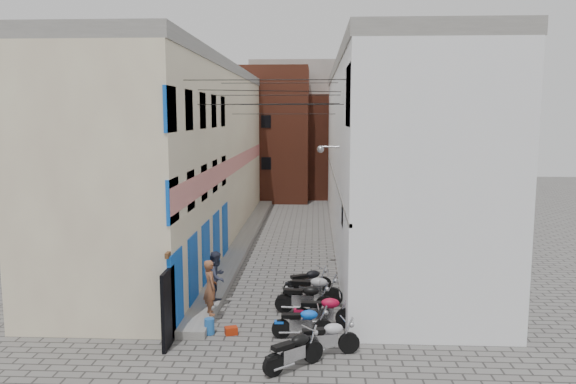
% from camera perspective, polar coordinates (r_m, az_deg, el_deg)
% --- Properties ---
extents(ground, '(90.00, 90.00, 0.00)m').
position_cam_1_polar(ground, '(16.64, -2.87, -14.94)').
color(ground, '#5E5C59').
rests_on(ground, ground).
extents(plinth, '(0.90, 26.00, 0.25)m').
position_cam_1_polar(plinth, '(29.19, -4.36, -4.71)').
color(plinth, gray).
rests_on(plinth, ground).
extents(building_left, '(5.10, 27.00, 9.00)m').
position_cam_1_polar(building_left, '(29.03, -10.23, 3.85)').
color(building_left, '#C6B295').
rests_on(building_left, ground).
extents(building_right, '(5.94, 26.00, 9.00)m').
position_cam_1_polar(building_right, '(28.54, 9.76, 3.81)').
color(building_right, white).
rests_on(building_right, ground).
extents(building_far_brick_left, '(6.00, 6.00, 10.00)m').
position_cam_1_polar(building_far_brick_left, '(43.44, -1.89, 5.89)').
color(building_far_brick_left, brown).
rests_on(building_far_brick_left, ground).
extents(building_far_brick_right, '(5.00, 6.00, 8.00)m').
position_cam_1_polar(building_far_brick_right, '(45.36, 4.65, 4.69)').
color(building_far_brick_right, brown).
rests_on(building_far_brick_right, ground).
extents(building_far_concrete, '(8.00, 5.00, 11.00)m').
position_cam_1_polar(building_far_concrete, '(49.31, 1.02, 6.70)').
color(building_far_concrete, gray).
rests_on(building_far_concrete, ground).
extents(far_shopfront, '(2.00, 0.30, 2.40)m').
position_cam_1_polar(far_shopfront, '(40.84, 0.61, 0.43)').
color(far_shopfront, black).
rests_on(far_shopfront, ground).
extents(overhead_wires, '(5.80, 13.02, 1.32)m').
position_cam_1_polar(overhead_wires, '(22.98, -1.09, 9.52)').
color(overhead_wires, black).
rests_on(overhead_wires, ground).
extents(motorcycle_a, '(1.81, 1.65, 1.08)m').
position_cam_1_polar(motorcycle_a, '(14.78, 0.60, -15.68)').
color(motorcycle_a, black).
rests_on(motorcycle_a, ground).
extents(motorcycle_b, '(1.96, 1.04, 1.08)m').
position_cam_1_polar(motorcycle_b, '(15.60, 3.90, -14.40)').
color(motorcycle_b, '#AEAEB3').
rests_on(motorcycle_b, ground).
extents(motorcycle_c, '(1.82, 0.67, 1.03)m').
position_cam_1_polar(motorcycle_c, '(16.68, 1.47, -12.97)').
color(motorcycle_c, blue).
rests_on(motorcycle_c, ground).
extents(motorcycle_d, '(1.98, 0.64, 1.15)m').
position_cam_1_polar(motorcycle_d, '(17.45, 3.60, -11.84)').
color(motorcycle_d, '#AB0C2F').
rests_on(motorcycle_d, ground).
extents(motorcycle_e, '(1.98, 0.74, 1.13)m').
position_cam_1_polar(motorcycle_e, '(18.62, 1.68, -10.58)').
color(motorcycle_e, black).
rests_on(motorcycle_e, ground).
extents(motorcycle_f, '(2.12, 0.85, 1.20)m').
position_cam_1_polar(motorcycle_f, '(19.37, 2.50, -9.74)').
color(motorcycle_f, '#9F9FA3').
rests_on(motorcycle_f, ground).
extents(motorcycle_g, '(1.95, 1.35, 1.09)m').
position_cam_1_polar(motorcycle_g, '(20.45, 2.03, -8.94)').
color(motorcycle_g, black).
rests_on(motorcycle_g, ground).
extents(person_a, '(0.64, 0.75, 1.73)m').
position_cam_1_polar(person_a, '(17.89, -7.91, -9.56)').
color(person_a, brown).
rests_on(person_a, plinth).
extents(person_b, '(0.88, 1.00, 1.73)m').
position_cam_1_polar(person_b, '(18.97, -7.27, -8.54)').
color(person_b, '#303448').
rests_on(person_b, plinth).
extents(water_jug_near, '(0.37, 0.37, 0.45)m').
position_cam_1_polar(water_jug_near, '(17.23, -7.99, -13.39)').
color(water_jug_near, blue).
rests_on(water_jug_near, ground).
extents(water_jug_far, '(0.34, 0.34, 0.47)m').
position_cam_1_polar(water_jug_far, '(17.23, -7.99, -13.36)').
color(water_jug_far, blue).
rests_on(water_jug_far, ground).
extents(red_crate, '(0.43, 0.37, 0.22)m').
position_cam_1_polar(red_crate, '(17.17, -5.79, -13.84)').
color(red_crate, '#A3260B').
rests_on(red_crate, ground).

